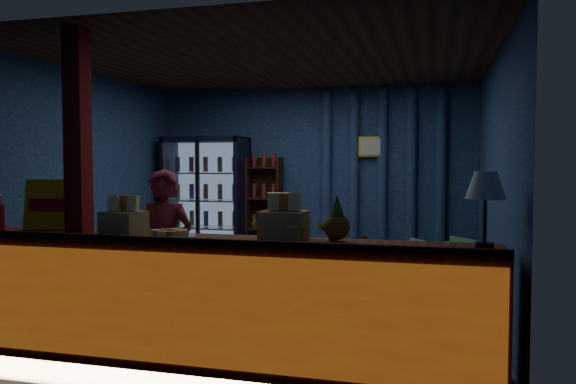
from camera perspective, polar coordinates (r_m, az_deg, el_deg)
name	(u,v)px	position (r m, az deg, el deg)	size (l,w,h in m)	color
ground	(271,302)	(6.27, -1.73, -11.08)	(4.60, 4.60, 0.00)	#515154
room_walls	(271,159)	(6.08, -1.75, 3.42)	(4.60, 4.60, 4.60)	navy
counter	(200,300)	(4.41, -8.93, -10.79)	(4.40, 0.57, 0.99)	brown
support_post	(79,191)	(4.82, -20.48, 0.14)	(0.16, 0.16, 2.60)	maroon
beverage_cooler	(208,202)	(8.43, -8.15, -1.05)	(1.20, 0.62, 1.90)	black
bottle_shelf	(265,212)	(8.28, -2.33, -2.06)	(0.50, 0.28, 1.60)	#361A11
curtain_folds	(382,179)	(8.00, 9.55, 1.35)	(1.74, 0.14, 2.50)	navy
framed_picture	(371,147)	(7.98, 8.47, 4.59)	(0.36, 0.04, 0.28)	yellow
shopkeeper	(164,252)	(5.11, -12.48, -5.99)	(0.53, 0.35, 1.47)	maroon
green_chair	(446,262)	(7.20, 15.78, -6.89)	(0.64, 0.66, 0.60)	#5BB76A
side_table	(363,260)	(7.54, 7.66, -6.87)	(0.61, 0.53, 0.56)	#361A11
yellow_sign	(56,205)	(5.17, -22.49, -1.20)	(0.55, 0.23, 0.43)	yellow
snack_box_left	(124,222)	(4.57, -16.35, -2.91)	(0.33, 0.29, 0.32)	olive
snack_box_centre	(284,223)	(4.18, -0.41, -3.18)	(0.34, 0.28, 0.35)	olive
pastry_tray	(169,236)	(4.35, -12.00, -4.36)	(0.41, 0.41, 0.07)	silver
banana_bunches	(298,229)	(4.18, 1.01, -3.80)	(0.73, 0.29, 0.16)	gold
table_lamp	(485,188)	(3.95, 19.42, 0.36)	(0.26, 0.26, 0.52)	black
pineapple	(337,223)	(4.09, 5.00, -3.14)	(0.19, 0.19, 0.33)	brown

